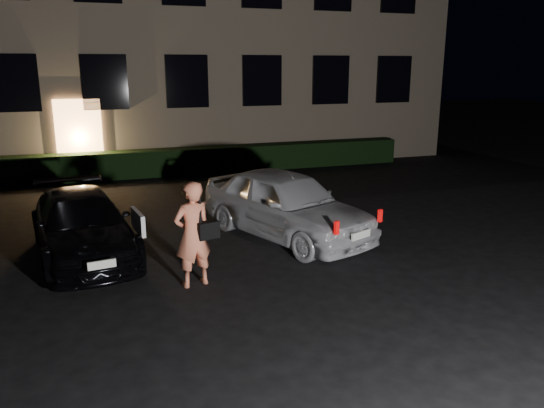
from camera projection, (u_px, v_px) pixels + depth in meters
name	position (u px, v px, depth m)	size (l,w,h in m)	color
ground	(319.00, 300.00, 8.21)	(80.00, 80.00, 0.00)	black
hedge	(193.00, 161.00, 17.71)	(15.00, 0.70, 0.85)	black
sedan	(82.00, 225.00, 10.06)	(2.21, 4.28, 1.18)	black
hatch	(286.00, 204.00, 11.09)	(3.11, 4.53, 1.43)	silver
man	(193.00, 234.00, 8.56)	(0.80, 0.57, 1.76)	#E47956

